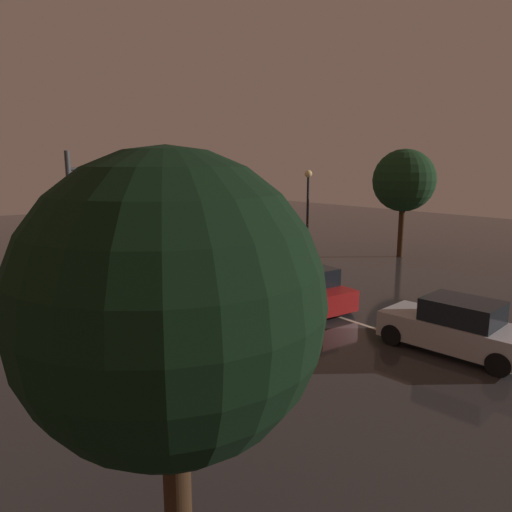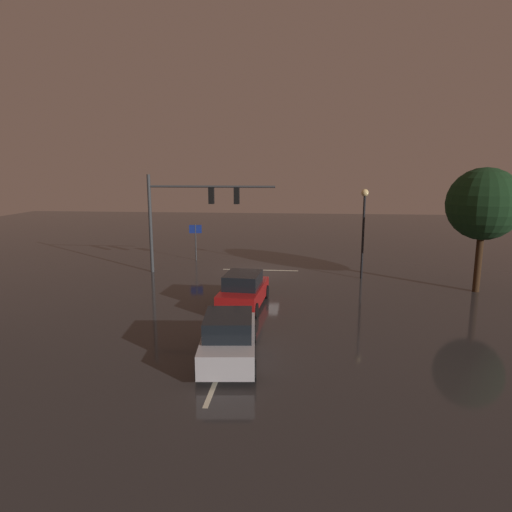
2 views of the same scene
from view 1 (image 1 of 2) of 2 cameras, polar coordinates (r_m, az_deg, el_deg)
ground_plane at (r=25.07m, az=-6.10°, el=-2.16°), size 80.00×80.00×0.00m
traffic_signal_assembly at (r=21.87m, az=-15.05°, el=7.08°), size 8.07×0.47×6.26m
lane_dash_far at (r=21.89m, az=-0.43°, el=-4.01°), size 0.16×2.20×0.01m
lane_dash_mid at (r=17.77m, az=11.75°, el=-7.81°), size 0.16×2.20×0.01m
stop_bar at (r=25.53m, az=-6.78°, el=-1.93°), size 5.00×0.16×0.01m
car_approaching at (r=19.04m, az=6.01°, el=-3.88°), size 2.20×4.48×1.70m
car_distant at (r=15.67m, az=23.17°, el=-8.00°), size 2.28×4.50×1.70m
street_lamp_left_kerb at (r=27.56m, az=6.34°, el=6.93°), size 0.44×0.44×5.43m
route_sign at (r=25.63m, az=-19.86°, el=1.89°), size 0.90×0.17×2.65m
tree_left_near at (r=30.49m, az=17.58°, el=8.73°), size 3.83×3.83×6.69m
tree_right_near at (r=5.70m, az=-10.33°, el=-5.97°), size 3.72×3.72×5.88m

